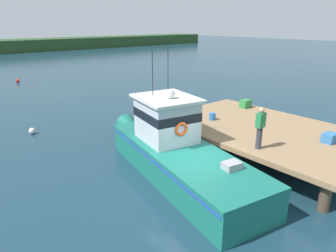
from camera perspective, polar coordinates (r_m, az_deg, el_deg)
The scene contains 9 objects.
ground_plane at distance 11.68m, azimuth 3.46°, elevation -10.82°, with size 200.00×200.00×0.00m, color #193847.
dock at distance 14.70m, azimuth 17.22°, elevation -0.65°, with size 6.00×9.00×1.20m.
main_fishing_boat at distance 12.09m, azimuth 1.21°, elevation -4.35°, with size 4.00×9.97×4.80m.
crate_stack_mid_dock at distance 13.80m, azimuth 28.10°, elevation -1.99°, with size 0.60×0.44×0.38m, color #3370B2.
crate_single_far at distance 17.72m, azimuth 14.40°, elevation 4.09°, with size 0.60×0.44×0.45m, color #2D8442.
bait_bucket at distance 15.15m, azimuth 8.35°, elevation 1.79°, with size 0.32×0.32×0.34m, color #2866B2.
deckhand_by_the_boat at distance 11.87m, azimuth 16.93°, elevation -0.23°, with size 0.36×0.22×1.63m.
mooring_buoy_outer at distance 34.45m, azimuth -26.46°, elevation 7.63°, with size 0.36×0.36×0.36m, color red.
mooring_buoy_inshore at distance 18.11m, azimuth -24.20°, elevation -0.84°, with size 0.35×0.35×0.35m, color silver.
Camera 1 is at (-7.08, -7.26, 5.79)m, focal length 32.40 mm.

